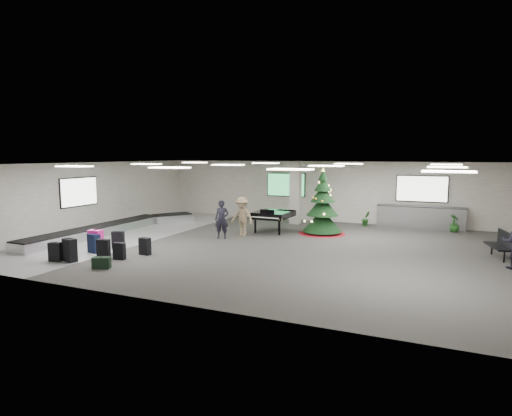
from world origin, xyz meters
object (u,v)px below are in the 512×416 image
at_px(service_counter, 420,217).
at_px(grand_piano, 273,215).
at_px(traveler_b, 242,217).
at_px(traveler_a, 222,219).
at_px(potted_plant_left, 366,219).
at_px(pink_suitcase, 96,241).
at_px(potted_plant_right, 455,224).
at_px(baggage_carousel, 115,228).
at_px(bench, 502,243).
at_px(christmas_tree, 322,211).

distance_m(service_counter, grand_piano, 7.25).
relative_size(service_counter, traveler_b, 2.35).
xyz_separation_m(traveler_a, potted_plant_left, (5.10, 5.68, -0.44)).
distance_m(pink_suitcase, grand_piano, 7.82).
height_order(traveler_a, traveler_b, traveler_b).
relative_size(traveler_a, potted_plant_right, 2.07).
height_order(grand_piano, traveler_a, traveler_a).
relative_size(grand_piano, traveler_b, 1.16).
xyz_separation_m(baggage_carousel, pink_suitcase, (2.17, -3.42, 0.19)).
xyz_separation_m(service_counter, grand_piano, (-6.20, -3.75, 0.25)).
distance_m(service_counter, bench, 6.13).
bearing_deg(baggage_carousel, traveler_a, 7.35).
height_order(traveler_a, potted_plant_right, traveler_a).
relative_size(pink_suitcase, traveler_b, 0.48).
relative_size(christmas_tree, potted_plant_right, 3.79).
xyz_separation_m(baggage_carousel, traveler_b, (5.78, 1.51, 0.65)).
height_order(baggage_carousel, potted_plant_left, potted_plant_left).
height_order(potted_plant_left, potted_plant_right, potted_plant_right).
distance_m(grand_piano, traveler_a, 2.71).
bearing_deg(service_counter, traveler_a, -141.50).
height_order(bench, traveler_b, traveler_b).
distance_m(pink_suitcase, traveler_b, 6.13).
bearing_deg(grand_piano, bench, -8.34).
relative_size(pink_suitcase, bench, 0.53).
relative_size(christmas_tree, traveler_a, 1.83).
bearing_deg(service_counter, potted_plant_left, -171.31).
bearing_deg(bench, traveler_a, 171.24).
bearing_deg(grand_piano, potted_plant_left, 44.52).
relative_size(baggage_carousel, traveler_a, 5.92).
bearing_deg(baggage_carousel, potted_plant_right, 23.64).
xyz_separation_m(grand_piano, traveler_b, (-0.87, -1.47, 0.07)).
distance_m(traveler_a, potted_plant_right, 10.72).
relative_size(christmas_tree, potted_plant_left, 3.98).
height_order(grand_piano, potted_plant_right, grand_piano).
xyz_separation_m(christmas_tree, traveler_b, (-3.07, -1.94, -0.16)).
distance_m(baggage_carousel, traveler_b, 6.01).
distance_m(pink_suitcase, christmas_tree, 9.61).
height_order(baggage_carousel, potted_plant_right, potted_plant_right).
bearing_deg(potted_plant_right, grand_piano, -156.84).
distance_m(grand_piano, potted_plant_right, 8.39).
bearing_deg(traveler_b, bench, 8.92).
distance_m(traveler_b, potted_plant_left, 6.66).
relative_size(pink_suitcase, potted_plant_right, 1.05).
distance_m(christmas_tree, potted_plant_left, 3.31).
relative_size(potted_plant_left, potted_plant_right, 0.95).
bearing_deg(traveler_a, pink_suitcase, -143.29).
bearing_deg(baggage_carousel, pink_suitcase, -57.59).
xyz_separation_m(baggage_carousel, service_counter, (12.84, 6.73, 0.33)).
bearing_deg(bench, potted_plant_left, 124.58).
distance_m(service_counter, potted_plant_right, 1.58).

